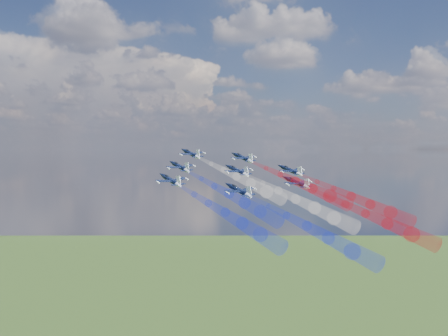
{
  "coord_description": "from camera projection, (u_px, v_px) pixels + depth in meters",
  "views": [
    {
      "loc": [
        -20.23,
        -154.76,
        173.11
      ],
      "look_at": [
        -12.08,
        -0.6,
        167.33
      ],
      "focal_mm": 39.99,
      "sensor_mm": 36.0,
      "label": 1
    }
  ],
  "objects": [
    {
      "name": "jet_outer_right",
      "position": [
        290.0,
        170.0,
        162.47
      ],
      "size": [
        14.83,
        15.64,
        6.82
      ],
      "primitive_type": null,
      "rotation": [
        0.26,
        -0.06,
        0.58
      ],
      "color": "black"
    },
    {
      "name": "trail_outer_right",
      "position": [
        351.0,
        196.0,
        143.15
      ],
      "size": [
        25.66,
        35.4,
        14.58
      ],
      "primitive_type": null,
      "rotation": [
        0.26,
        -0.06,
        0.58
      ],
      "color": "red"
    },
    {
      "name": "jet_center_third",
      "position": [
        237.0,
        171.0,
        150.89
      ],
      "size": [
        14.83,
        15.64,
        6.82
      ],
      "primitive_type": null,
      "rotation": [
        0.26,
        -0.06,
        0.58
      ],
      "color": "black"
    },
    {
      "name": "jet_inner_left",
      "position": [
        180.0,
        167.0,
        153.32
      ],
      "size": [
        14.83,
        15.64,
        6.82
      ],
      "primitive_type": null,
      "rotation": [
        0.26,
        -0.06,
        0.58
      ],
      "color": "black"
    },
    {
      "name": "trail_inner_left",
      "position": [
        229.0,
        194.0,
        134.0
      ],
      "size": [
        25.66,
        35.4,
        14.58
      ],
      "primitive_type": null,
      "rotation": [
        0.26,
        -0.06,
        0.58
      ],
      "color": "#1A2EE4"
    },
    {
      "name": "jet_lead",
      "position": [
        191.0,
        154.0,
        167.65
      ],
      "size": [
        14.83,
        15.64,
        6.82
      ],
      "primitive_type": null,
      "rotation": [
        0.26,
        -0.06,
        0.58
      ],
      "color": "black"
    },
    {
      "name": "jet_rear_left",
      "position": [
        239.0,
        190.0,
        132.97
      ],
      "size": [
        14.83,
        15.64,
        6.82
      ],
      "primitive_type": null,
      "rotation": [
        0.26,
        -0.06,
        0.58
      ],
      "color": "black"
    },
    {
      "name": "trail_lead",
      "position": [
        237.0,
        176.0,
        148.34
      ],
      "size": [
        25.66,
        35.4,
        14.58
      ],
      "primitive_type": null,
      "rotation": [
        0.26,
        -0.06,
        0.58
      ],
      "color": "white"
    },
    {
      "name": "trail_inner_right",
      "position": [
        296.0,
        181.0,
        146.47
      ],
      "size": [
        25.66,
        35.4,
        14.58
      ],
      "primitive_type": null,
      "rotation": [
        0.26,
        -0.06,
        0.58
      ],
      "color": "red"
    },
    {
      "name": "jet_inner_right",
      "position": [
        243.0,
        158.0,
        165.79
      ],
      "size": [
        14.83,
        15.64,
        6.82
      ],
      "primitive_type": null,
      "rotation": [
        0.26,
        -0.06,
        0.58
      ],
      "color": "black"
    },
    {
      "name": "trail_rear_right",
      "position": [
        366.0,
        213.0,
        127.41
      ],
      "size": [
        25.66,
        35.4,
        14.58
      ],
      "primitive_type": null,
      "rotation": [
        0.26,
        -0.06,
        0.58
      ],
      "color": "red"
    },
    {
      "name": "trail_rear_left",
      "position": [
        307.0,
        226.0,
        113.65
      ],
      "size": [
        25.66,
        35.4,
        14.58
      ],
      "primitive_type": null,
      "rotation": [
        0.26,
        -0.06,
        0.58
      ],
      "color": "#1A2EE4"
    },
    {
      "name": "trail_outer_left",
      "position": [
        225.0,
        213.0,
        118.53
      ],
      "size": [
        25.66,
        35.4,
        14.58
      ],
      "primitive_type": null,
      "rotation": [
        0.26,
        -0.06,
        0.58
      ],
      "color": "#1A2EE4"
    },
    {
      "name": "trail_center_third",
      "position": [
        296.0,
        199.0,
        131.58
      ],
      "size": [
        25.66,
        35.4,
        14.58
      ],
      "primitive_type": null,
      "rotation": [
        0.26,
        -0.06,
        0.58
      ],
      "color": "white"
    },
    {
      "name": "jet_rear_right",
      "position": [
        296.0,
        183.0,
        146.72
      ],
      "size": [
        14.83,
        15.64,
        6.82
      ],
      "primitive_type": null,
      "rotation": [
        0.26,
        -0.06,
        0.58
      ],
      "color": "black"
    },
    {
      "name": "jet_outer_left",
      "position": [
        171.0,
        180.0,
        137.84
      ],
      "size": [
        14.83,
        15.64,
        6.82
      ],
      "primitive_type": null,
      "rotation": [
        0.26,
        -0.06,
        0.58
      ],
      "color": "black"
    }
  ]
}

